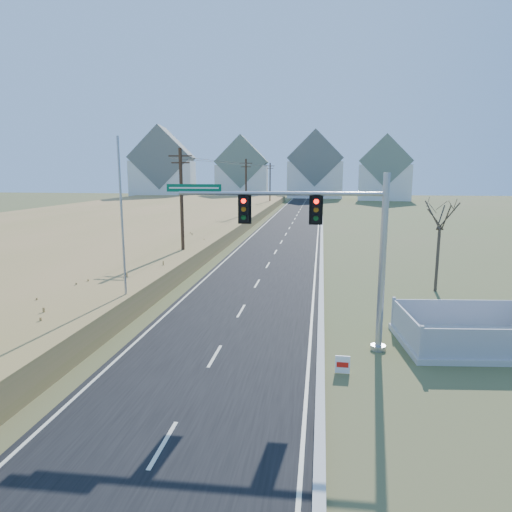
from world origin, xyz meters
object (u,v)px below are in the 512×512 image
at_px(flagpole, 124,249).
at_px(bare_tree, 441,213).
at_px(open_sign, 343,365).
at_px(traffic_signal_mast, 336,243).
at_px(fence_enclosure, 476,339).

xyz_separation_m(flagpole, bare_tree, (16.51, 7.89, 1.28)).
height_order(open_sign, bare_tree, bare_tree).
relative_size(traffic_signal_mast, fence_enclosure, 1.35).
xyz_separation_m(traffic_signal_mast, flagpole, (-10.04, 2.31, -0.88)).
relative_size(fence_enclosure, bare_tree, 1.12).
xyz_separation_m(fence_enclosure, flagpole, (-16.07, 1.21, 3.26)).
height_order(flagpole, bare_tree, flagpole).
bearing_deg(bare_tree, flagpole, -154.46).
relative_size(open_sign, flagpole, 0.07).
xyz_separation_m(traffic_signal_mast, fence_enclosure, (6.03, 1.10, -4.15)).
distance_m(fence_enclosure, flagpole, 16.44).
bearing_deg(flagpole, bare_tree, 25.54).
xyz_separation_m(traffic_signal_mast, bare_tree, (6.47, 10.20, 0.39)).
distance_m(fence_enclosure, bare_tree, 10.18).
xyz_separation_m(open_sign, bare_tree, (6.16, 12.67, 4.47)).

